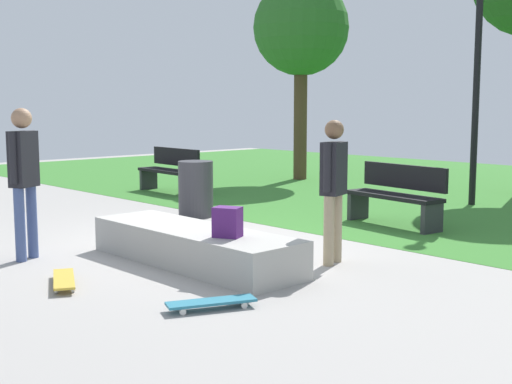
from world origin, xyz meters
The scene contains 13 objects.
ground_plane centered at (0.00, 0.00, 0.00)m, with size 28.00×28.00×0.00m, color #9E9993.
grass_lawn centered at (0.00, 7.81, 0.00)m, with size 26.60×12.38×0.01m, color #387A2D.
concrete_ledge centered at (0.95, -0.71, 0.21)m, with size 2.88×0.85×0.41m, color #A8A59E.
backpack_on_ledge centered at (1.61, -0.77, 0.57)m, with size 0.28×0.20×0.32m, color #4C1E66.
skater_performing_trick centered at (-0.56, -1.99, 1.04)m, with size 0.33×0.39×1.76m.
skater_watching centered at (2.03, 0.45, 0.95)m, with size 0.28×0.42×1.63m.
skateboard_by_ledge centered at (2.42, -1.67, 0.06)m, with size 0.50×0.81×0.08m.
skateboard_spare centered at (0.80, -2.24, 0.06)m, with size 0.80×0.54×0.08m.
park_bench_far_left centered at (1.08, 3.04, 0.48)m, with size 1.65×0.67×0.91m.
park_bench_near_lamppost centered at (-4.41, 2.88, 0.48)m, with size 1.62×0.54×0.91m.
tree_young_birch centered at (-4.27, 6.67, 3.57)m, with size 2.28×2.28×4.77m.
lamp_post centered at (0.78, 5.81, 2.83)m, with size 0.28×0.28×4.72m.
trash_bin centered at (-1.62, 1.35, 0.45)m, with size 0.56×0.56×0.90m, color #333338.
Camera 1 is at (6.92, -5.37, 1.80)m, focal length 47.48 mm.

